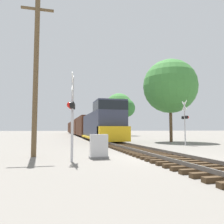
# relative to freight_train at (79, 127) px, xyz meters

# --- Properties ---
(ground_plane) EXTENTS (400.00, 400.00, 0.00)m
(ground_plane) POSITION_rel_freight_train_xyz_m (0.00, -46.58, -2.05)
(ground_plane) COLOR slate
(rail_track_bed) EXTENTS (2.60, 160.00, 0.31)m
(rail_track_bed) POSITION_rel_freight_train_xyz_m (0.00, -46.58, -1.92)
(rail_track_bed) COLOR #42301E
(rail_track_bed) RESTS_ON ground
(freight_train) EXTENTS (3.10, 74.70, 4.53)m
(freight_train) POSITION_rel_freight_train_xyz_m (0.00, 0.00, 0.00)
(freight_train) COLOR #33384C
(freight_train) RESTS_ON ground
(crossing_signal_near) EXTENTS (0.44, 1.01, 4.13)m
(crossing_signal_near) POSITION_rel_freight_train_xyz_m (-4.66, -46.77, 0.40)
(crossing_signal_near) COLOR #B7B7BC
(crossing_signal_near) RESTS_ON ground
(crossing_signal_far) EXTENTS (0.40, 1.01, 4.18)m
(crossing_signal_far) POSITION_rel_freight_train_xyz_m (6.21, -38.98, 0.37)
(crossing_signal_far) COLOR #B7B7BC
(crossing_signal_far) RESTS_ON ground
(relay_cabinet) EXTENTS (0.96, 0.56, 1.24)m
(relay_cabinet) POSITION_rel_freight_train_xyz_m (-3.22, -45.96, -1.45)
(relay_cabinet) COLOR slate
(relay_cabinet) RESTS_ON ground
(utility_pole) EXTENTS (1.80, 0.28, 8.97)m
(utility_pole) POSITION_rel_freight_train_xyz_m (-6.54, -44.42, 2.57)
(utility_pole) COLOR brown
(utility_pole) RESTS_ON ground
(tree_far_right) EXTENTS (6.52, 6.52, 9.97)m
(tree_far_right) POSITION_rel_freight_train_xyz_m (7.82, -33.40, 4.65)
(tree_far_right) COLOR brown
(tree_far_right) RESTS_ON ground
(tree_mid_background) EXTENTS (4.33, 4.33, 8.62)m
(tree_mid_background) POSITION_rel_freight_train_xyz_m (9.97, -8.60, 4.37)
(tree_mid_background) COLOR brown
(tree_mid_background) RESTS_ON ground
(tree_deep_background) EXTENTS (6.64, 6.64, 10.20)m
(tree_deep_background) POSITION_rel_freight_train_xyz_m (8.91, -6.36, 4.81)
(tree_deep_background) COLOR brown
(tree_deep_background) RESTS_ON ground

